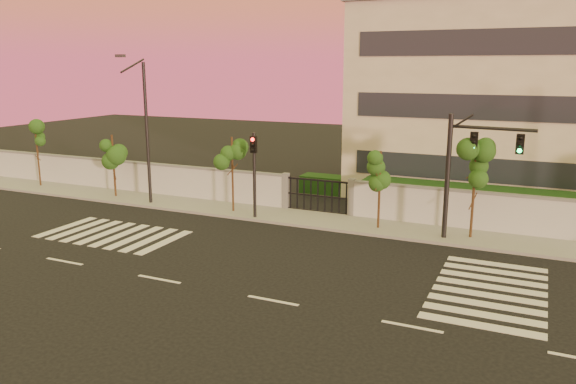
% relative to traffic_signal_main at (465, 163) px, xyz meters
% --- Properties ---
extents(ground, '(120.00, 120.00, 0.00)m').
position_rel_traffic_signal_main_xyz_m(ground, '(-5.15, -9.89, -3.85)').
color(ground, black).
rests_on(ground, ground).
extents(sidewalk, '(60.00, 3.00, 0.15)m').
position_rel_traffic_signal_main_xyz_m(sidewalk, '(-5.15, 0.61, -3.77)').
color(sidewalk, gray).
rests_on(sidewalk, ground).
extents(perimeter_wall, '(60.00, 0.36, 2.20)m').
position_rel_traffic_signal_main_xyz_m(perimeter_wall, '(-5.04, 2.11, -2.78)').
color(perimeter_wall, silver).
rests_on(perimeter_wall, ground).
extents(hedge_row, '(41.00, 4.25, 1.80)m').
position_rel_traffic_signal_main_xyz_m(hedge_row, '(-3.98, 4.85, -3.03)').
color(hedge_row, black).
rests_on(hedge_row, ground).
extents(institutional_building, '(24.40, 12.40, 12.25)m').
position_rel_traffic_signal_main_xyz_m(institutional_building, '(3.85, 12.10, 2.31)').
color(institutional_building, beige).
rests_on(institutional_building, ground).
extents(road_markings, '(57.00, 7.62, 0.02)m').
position_rel_traffic_signal_main_xyz_m(road_markings, '(-6.73, -6.13, -3.84)').
color(road_markings, silver).
rests_on(road_markings, ground).
extents(street_tree_a, '(1.39, 1.11, 4.50)m').
position_rel_traffic_signal_main_xyz_m(street_tree_a, '(-28.25, 0.79, -0.53)').
color(street_tree_a, '#382314').
rests_on(street_tree_a, ground).
extents(street_tree_b, '(1.60, 1.27, 4.05)m').
position_rel_traffic_signal_main_xyz_m(street_tree_b, '(-21.28, 0.42, -0.86)').
color(street_tree_b, '#382314').
rests_on(street_tree_b, ground).
extents(street_tree_c, '(1.42, 1.13, 4.39)m').
position_rel_traffic_signal_main_xyz_m(street_tree_c, '(-12.54, 0.20, -0.62)').
color(street_tree_c, '#382314').
rests_on(street_tree_c, ground).
extents(street_tree_d, '(1.48, 1.18, 4.10)m').
position_rel_traffic_signal_main_xyz_m(street_tree_d, '(-4.09, 0.33, -0.83)').
color(street_tree_d, '#382314').
rests_on(street_tree_d, ground).
extents(street_tree_e, '(1.60, 1.28, 4.78)m').
position_rel_traffic_signal_main_xyz_m(street_tree_e, '(0.43, 0.59, -0.33)').
color(street_tree_e, '#382314').
rests_on(street_tree_e, ground).
extents(traffic_signal_main, '(3.84, 0.70, 6.09)m').
position_rel_traffic_signal_main_xyz_m(traffic_signal_main, '(0.00, 0.00, 0.00)').
color(traffic_signal_main, black).
rests_on(traffic_signal_main, ground).
extents(traffic_signal_secondary, '(0.37, 0.35, 4.79)m').
position_rel_traffic_signal_main_xyz_m(traffic_signal_secondary, '(-10.83, -0.48, -0.81)').
color(traffic_signal_secondary, black).
rests_on(traffic_signal_secondary, ground).
extents(streetlight_west, '(0.53, 2.13, 8.86)m').
position_rel_traffic_signal_main_xyz_m(streetlight_west, '(-18.17, -0.26, 0.94)').
color(streetlight_west, black).
rests_on(streetlight_west, ground).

